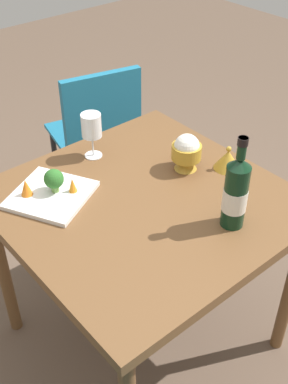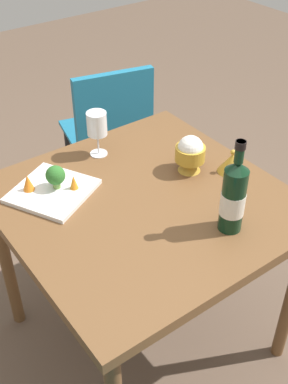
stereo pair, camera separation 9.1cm
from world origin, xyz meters
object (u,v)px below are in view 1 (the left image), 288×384
Objects in this scene: serving_plate at (51,195)px; carrot_garnish_right at (26,187)px; wine_bottle at (236,192)px; wine_glass at (91,127)px; rice_bowl_lid at (228,159)px; broccoli_floret at (54,179)px; chair_by_wall at (98,128)px; carrot_garnish_left at (73,185)px; rice_bowl at (186,151)px.

carrot_garnish_right is at bearing -34.70° from serving_plate.
wine_bottle is 0.62m from wine_glass.
carrot_garnish_right is at bearing -51.27° from wine_bottle.
broccoli_floret reaches higher than rice_bowl_lid.
serving_plate is at bearing -24.56° from rice_bowl_lid.
chair_by_wall and broccoli_floret have the same top height.
wine_bottle is at bearing 123.66° from carrot_garnish_left.
rice_bowl_lid is 0.65m from serving_plate.
chair_by_wall is 8.50× the size of rice_bowl_lid.
chair_by_wall is 6.00× the size of rice_bowl.
serving_plate is (0.47, -0.17, -0.07)m from rice_bowl.
rice_bowl_lid reaches higher than carrot_garnish_left.
rice_bowl reaches higher than carrot_garnish_right.
chair_by_wall is 0.91m from rice_bowl_lid.
wine_bottle reaches higher than chair_by_wall.
broccoli_floret is at bearing -20.85° from rice_bowl.
rice_bowl is 2.72× the size of carrot_garnish_left.
rice_bowl_lid is 0.30× the size of serving_plate.
carrot_garnish_right is (0.13, -0.08, 0.00)m from carrot_garnish_left.
serving_plate is at bearing -122.70° from chair_by_wall.
wine_glass is at bearing -80.22° from wine_bottle.
chair_by_wall is 0.89m from serving_plate.
wine_glass is (0.36, 0.49, 0.35)m from chair_by_wall.
wine_bottle is 1.78× the size of wine_glass.
chair_by_wall is at bearing -134.88° from broccoli_floret.
rice_bowl is at bearing -108.34° from wine_bottle.
broccoli_floret is at bearing -25.23° from rice_bowl_lid.
rice_bowl_lid is at bearing 154.35° from carrot_garnish_right.
chair_by_wall is at bearing -140.81° from carrot_garnish_right.
rice_bowl is at bearing 161.90° from carrot_garnish_left.
carrot_garnish_left is at bearing -56.34° from wine_bottle.
broccoli_floret reaches higher than serving_plate.
carrot_garnish_right is at bearing 12.46° from wine_glass.
rice_bowl_lid is at bearing 130.43° from wine_glass.
rice_bowl_lid is (0.03, 0.87, 0.26)m from chair_by_wall.
chair_by_wall is at bearing -130.78° from carrot_garnish_left.
rice_bowl_lid is at bearing -135.23° from wine_bottle.
rice_bowl is 0.49m from broccoli_floret.
rice_bowl reaches higher than carrot_garnish_left.
serving_plate is at bearing 24.12° from wine_glass.
carrot_garnish_left is at bearing 148.39° from serving_plate.
broccoli_floret is 0.07m from carrot_garnish_left.
serving_plate is at bearing 145.30° from carrot_garnish_right.
wine_bottle is 0.33m from rice_bowl_lid.
serving_plate is at bearing -31.61° from carrot_garnish_left.
wine_bottle reaches higher than rice_bowl_lid.
wine_bottle is at bearing 99.78° from wine_glass.
rice_bowl is at bearing 159.87° from serving_plate.
rice_bowl is (0.15, 0.78, 0.29)m from chair_by_wall.
broccoli_floret is 0.10m from carrot_garnish_right.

